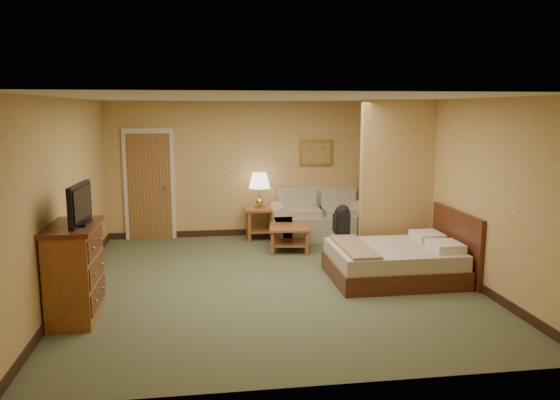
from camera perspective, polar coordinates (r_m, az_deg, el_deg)
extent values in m
plane|color=#4C5336|center=(7.91, -0.77, -8.56)|extent=(6.00, 6.00, 0.00)
plane|color=white|center=(7.52, -0.81, 10.63)|extent=(6.00, 6.00, 0.00)
cube|color=tan|center=(10.56, -2.92, 3.24)|extent=(5.50, 0.02, 2.60)
cube|color=tan|center=(7.75, -21.40, 0.29)|extent=(0.02, 6.00, 2.60)
cube|color=tan|center=(8.41, 18.12, 1.16)|extent=(0.02, 6.00, 2.60)
cube|color=tan|center=(9.02, 12.10, 1.95)|extent=(1.20, 0.15, 2.60)
cube|color=beige|center=(10.56, -13.49, 1.62)|extent=(0.94, 0.06, 2.10)
cube|color=brown|center=(10.55, -13.49, 1.34)|extent=(0.80, 0.04, 2.00)
cylinder|color=#B99944|center=(10.48, -11.88, 1.34)|extent=(0.04, 0.12, 0.04)
cube|color=black|center=(10.76, -2.86, -3.35)|extent=(5.50, 0.02, 0.12)
cube|color=tan|center=(10.46, 4.23, -2.76)|extent=(1.56, 0.83, 0.47)
cube|color=tan|center=(10.72, 3.84, 0.15)|extent=(1.56, 0.20, 0.49)
cube|color=tan|center=(10.32, 0.00, -2.75)|extent=(0.33, 0.83, 0.52)
cube|color=tan|center=(10.65, 8.33, -2.46)|extent=(0.33, 0.83, 0.52)
cube|color=brown|center=(10.33, -2.14, -0.95)|extent=(0.54, 0.54, 0.04)
cube|color=brown|center=(10.42, -2.12, -3.19)|extent=(0.46, 0.46, 0.03)
cube|color=brown|center=(10.16, -3.22, -2.87)|extent=(0.05, 0.05, 0.56)
cube|color=brown|center=(10.20, -0.78, -2.79)|extent=(0.05, 0.05, 0.56)
cube|color=brown|center=(10.58, -3.43, -2.36)|extent=(0.05, 0.05, 0.56)
cube|color=brown|center=(10.63, -1.09, -2.30)|extent=(0.05, 0.05, 0.56)
cylinder|color=#B99944|center=(10.32, -2.14, -0.71)|extent=(0.20, 0.20, 0.04)
cylinder|color=#B99944|center=(10.28, -2.15, 0.70)|extent=(0.03, 0.03, 0.33)
cone|color=white|center=(10.25, -2.16, 2.05)|extent=(0.40, 0.40, 0.28)
cube|color=brown|center=(9.47, 1.01, -2.87)|extent=(0.78, 0.78, 0.04)
cube|color=brown|center=(9.54, 1.00, -4.48)|extent=(0.67, 0.67, 0.03)
cube|color=brown|center=(9.20, -0.51, -4.63)|extent=(0.05, 0.05, 0.41)
cube|color=brown|center=(9.85, 2.42, -3.68)|extent=(0.05, 0.05, 0.41)
cube|color=#B78E3F|center=(10.70, 3.79, 4.92)|extent=(0.66, 0.03, 0.51)
cube|color=#93602D|center=(10.68, 3.81, 4.92)|extent=(0.55, 0.02, 0.40)
cube|color=brown|center=(6.90, -20.62, -7.23)|extent=(0.49, 0.99, 1.08)
cube|color=#461D10|center=(6.77, -20.90, -2.65)|extent=(0.56, 1.06, 0.05)
cube|color=black|center=(6.74, -20.09, -2.29)|extent=(0.22, 0.35, 0.03)
cube|color=black|center=(6.70, -20.20, -0.37)|extent=(0.11, 0.78, 0.47)
cube|color=#461D10|center=(8.18, 11.67, -7.16)|extent=(1.80, 1.44, 0.27)
cube|color=beige|center=(8.11, 11.72, -5.52)|extent=(1.74, 1.38, 0.22)
cube|color=#461D10|center=(8.46, 17.89, -4.35)|extent=(0.06, 1.53, 0.99)
cube|color=white|center=(8.04, 16.90, -4.68)|extent=(0.40, 0.49, 0.13)
cube|color=white|center=(8.60, 15.13, -3.69)|extent=(0.40, 0.49, 0.13)
cube|color=#8C694C|center=(7.90, 7.76, -4.86)|extent=(0.40, 1.35, 0.04)
cube|color=black|center=(8.65, 6.52, -2.43)|extent=(0.19, 0.28, 0.37)
sphere|color=black|center=(8.61, 6.55, -1.21)|extent=(0.22, 0.22, 0.22)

